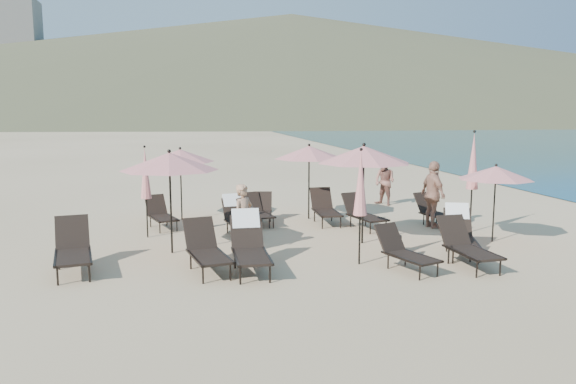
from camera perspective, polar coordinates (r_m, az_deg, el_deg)
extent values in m
plane|color=#D6BA8C|center=(12.55, 8.01, -7.14)|extent=(800.00, 800.00, 0.00)
cone|color=brown|center=(318.83, 0.38, 12.77)|extent=(690.00, 690.00, 55.00)
cone|color=brown|center=(392.89, 18.63, 9.83)|extent=(280.00, 280.00, 32.00)
cube|color=beige|center=(265.55, -26.21, 12.04)|extent=(22.00, 18.00, 48.00)
cube|color=beige|center=(324.38, -18.83, 10.75)|extent=(18.00, 16.00, 38.00)
cube|color=black|center=(12.19, -21.00, -6.21)|extent=(0.90, 1.43, 0.06)
cube|color=black|center=(12.99, -21.08, -3.84)|extent=(0.76, 0.61, 0.69)
cylinder|color=black|center=(11.71, -22.37, -7.88)|extent=(0.04, 0.04, 0.38)
cylinder|color=black|center=(12.82, -22.25, -6.50)|extent=(0.04, 0.04, 0.38)
cylinder|color=black|center=(11.71, -19.52, -7.74)|extent=(0.04, 0.04, 0.38)
cylinder|color=black|center=(12.81, -19.66, -6.36)|extent=(0.04, 0.04, 0.38)
cube|color=black|center=(12.25, -22.57, -6.17)|extent=(0.29, 1.49, 0.04)
cube|color=black|center=(12.24, -19.44, -6.01)|extent=(0.29, 1.49, 0.04)
cube|color=black|center=(11.58, -7.94, -6.57)|extent=(0.88, 1.37, 0.05)
cube|color=black|center=(12.31, -8.95, -4.20)|extent=(0.73, 0.60, 0.65)
cylinder|color=black|center=(11.07, -8.64, -8.31)|extent=(0.04, 0.04, 0.36)
cylinder|color=black|center=(12.09, -9.85, -6.90)|extent=(0.04, 0.04, 0.36)
cylinder|color=black|center=(11.20, -5.87, -8.06)|extent=(0.04, 0.04, 0.36)
cylinder|color=black|center=(12.22, -7.31, -6.69)|extent=(0.04, 0.04, 0.36)
cube|color=black|center=(11.55, -9.54, -6.59)|extent=(0.31, 1.41, 0.04)
cube|color=black|center=(11.70, -6.49, -6.33)|extent=(0.31, 1.41, 0.04)
cube|color=black|center=(11.44, -3.71, -6.60)|extent=(0.70, 1.34, 0.06)
cube|color=black|center=(12.23, -4.23, -4.05)|extent=(0.69, 0.51, 0.69)
cylinder|color=black|center=(10.94, -4.87, -8.41)|extent=(0.04, 0.04, 0.38)
cylinder|color=black|center=(12.03, -5.41, -6.85)|extent=(0.04, 0.04, 0.38)
cylinder|color=black|center=(11.01, -1.85, -8.28)|extent=(0.04, 0.04, 0.38)
cylinder|color=black|center=(12.09, -2.67, -6.74)|extent=(0.04, 0.04, 0.38)
cube|color=black|center=(11.46, -5.41, -6.54)|extent=(0.06, 1.50, 0.04)
cube|color=black|center=(11.54, -2.10, -6.41)|extent=(0.06, 1.50, 0.04)
cube|color=white|center=(12.33, -4.32, -2.70)|extent=(0.60, 0.32, 0.41)
cube|color=black|center=(11.90, 12.58, -6.52)|extent=(0.90, 1.24, 0.05)
cube|color=black|center=(12.37, 10.28, -4.57)|extent=(0.68, 0.58, 0.57)
cylinder|color=black|center=(11.46, 13.24, -7.98)|extent=(0.03, 0.03, 0.31)
cylinder|color=black|center=(12.14, 10.14, -6.96)|extent=(0.03, 0.03, 0.31)
cylinder|color=black|center=(11.78, 14.96, -7.59)|extent=(0.03, 0.03, 0.31)
cylinder|color=black|center=(12.45, 11.84, -6.62)|extent=(0.03, 0.03, 0.31)
cube|color=black|center=(11.75, 11.42, -6.63)|extent=(0.44, 1.19, 0.04)
cube|color=black|center=(12.11, 13.41, -6.23)|extent=(0.44, 1.19, 0.04)
cube|color=black|center=(12.45, 18.40, -5.89)|extent=(0.72, 1.28, 0.05)
cube|color=black|center=(13.07, 16.47, -3.76)|extent=(0.67, 0.51, 0.64)
cylinder|color=black|center=(11.94, 18.62, -7.45)|extent=(0.04, 0.04, 0.35)
cylinder|color=black|center=(12.81, 16.00, -6.26)|extent=(0.04, 0.04, 0.35)
cylinder|color=black|center=(12.24, 20.76, -7.17)|extent=(0.04, 0.04, 0.35)
cylinder|color=black|center=(13.09, 18.05, -6.03)|extent=(0.04, 0.04, 0.35)
cube|color=black|center=(12.33, 17.05, -5.93)|extent=(0.12, 1.40, 0.04)
cube|color=black|center=(12.66, 19.46, -5.66)|extent=(0.12, 1.40, 0.04)
cube|color=black|center=(13.34, 17.29, -4.92)|extent=(1.02, 1.37, 0.05)
cube|color=black|center=(14.08, 16.85, -2.95)|extent=(0.76, 0.65, 0.63)
cylinder|color=black|center=(12.85, 16.41, -6.23)|extent=(0.04, 0.04, 0.35)
cylinder|color=black|center=(13.87, 15.83, -5.14)|extent=(0.04, 0.04, 0.35)
cylinder|color=black|center=(12.94, 18.77, -6.24)|extent=(0.04, 0.04, 0.35)
cylinder|color=black|center=(13.95, 18.01, -5.16)|extent=(0.04, 0.04, 0.35)
cube|color=black|center=(13.35, 15.95, -4.81)|extent=(0.51, 1.32, 0.04)
cube|color=black|center=(13.44, 18.56, -4.84)|extent=(0.51, 1.32, 0.04)
cube|color=white|center=(14.18, 16.80, -1.87)|extent=(0.62, 0.46, 0.38)
cube|color=black|center=(16.12, -12.54, -2.61)|extent=(0.87, 1.22, 0.05)
cube|color=black|center=(16.77, -13.28, -1.27)|extent=(0.67, 0.57, 0.57)
cylinder|color=black|center=(15.65, -12.89, -3.57)|extent=(0.03, 0.03, 0.31)
cylinder|color=black|center=(16.55, -13.79, -2.95)|extent=(0.03, 0.03, 0.31)
cylinder|color=black|center=(15.79, -11.22, -3.41)|extent=(0.03, 0.03, 0.31)
cylinder|color=black|center=(16.67, -12.21, -2.81)|extent=(0.03, 0.03, 0.31)
cube|color=black|center=(16.09, -13.53, -2.63)|extent=(0.41, 1.19, 0.04)
cube|color=black|center=(16.24, -11.66, -2.47)|extent=(0.41, 1.19, 0.04)
cube|color=black|center=(14.95, -4.80, -3.26)|extent=(0.76, 1.21, 0.05)
cube|color=black|center=(15.62, -5.56, -1.72)|extent=(0.65, 0.52, 0.59)
cylinder|color=black|center=(14.47, -5.23, -4.34)|extent=(0.03, 0.03, 0.32)
cylinder|color=black|center=(15.39, -6.18, -3.58)|extent=(0.03, 0.03, 0.32)
cylinder|color=black|center=(14.60, -3.36, -4.20)|extent=(0.03, 0.03, 0.32)
cylinder|color=black|center=(15.52, -4.41, -3.46)|extent=(0.03, 0.03, 0.32)
cube|color=black|center=(14.92, -5.90, -3.26)|extent=(0.24, 1.27, 0.04)
cube|color=black|center=(15.06, -3.81, -3.12)|extent=(0.24, 1.27, 0.04)
cube|color=white|center=(15.71, -5.70, -0.84)|extent=(0.55, 0.34, 0.35)
cube|color=black|center=(16.33, -2.70, -2.29)|extent=(0.76, 1.17, 0.05)
cube|color=black|center=(17.01, -2.61, -0.95)|extent=(0.63, 0.51, 0.56)
cylinder|color=black|center=(15.93, -3.61, -3.17)|extent=(0.03, 0.03, 0.31)
cylinder|color=black|center=(16.85, -3.43, -2.53)|extent=(0.03, 0.03, 0.31)
cylinder|color=black|center=(15.91, -1.91, -3.17)|extent=(0.03, 0.03, 0.31)
cylinder|color=black|center=(16.83, -1.83, -2.53)|extent=(0.03, 0.03, 0.31)
cube|color=black|center=(16.39, -3.64, -2.23)|extent=(0.26, 1.21, 0.04)
cube|color=black|center=(16.37, -1.74, -2.23)|extent=(0.26, 1.21, 0.04)
cube|color=black|center=(16.37, 4.02, -2.13)|extent=(0.67, 1.24, 0.05)
cube|color=black|center=(17.11, 3.39, -0.64)|extent=(0.65, 0.48, 0.63)
cylinder|color=black|center=(15.86, 3.51, -3.15)|extent=(0.04, 0.04, 0.35)
cylinder|color=black|center=(16.87, 2.71, -2.44)|extent=(0.04, 0.04, 0.35)
cylinder|color=black|center=(15.99, 5.36, -3.07)|extent=(0.04, 0.04, 0.35)
cylinder|color=black|center=(16.99, 4.46, -2.38)|extent=(0.04, 0.04, 0.35)
cube|color=black|center=(16.35, 2.93, -2.10)|extent=(0.08, 1.38, 0.04)
cube|color=black|center=(16.49, 5.01, -2.03)|extent=(0.08, 1.38, 0.04)
cube|color=black|center=(15.84, 8.16, -2.61)|extent=(0.87, 1.29, 0.05)
cube|color=black|center=(16.44, 6.68, -1.15)|extent=(0.70, 0.58, 0.61)
cylinder|color=black|center=(15.34, 8.36, -3.65)|extent=(0.04, 0.04, 0.33)
cylinder|color=black|center=(16.17, 6.39, -2.98)|extent=(0.04, 0.04, 0.33)
cylinder|color=black|center=(15.62, 9.92, -3.46)|extent=(0.04, 0.04, 0.33)
cylinder|color=black|center=(16.44, 7.90, -2.83)|extent=(0.04, 0.04, 0.33)
cube|color=black|center=(15.72, 7.17, -2.63)|extent=(0.36, 1.29, 0.04)
cube|color=black|center=(16.04, 8.94, -2.45)|extent=(0.36, 1.29, 0.04)
cube|color=black|center=(16.61, 15.40, -2.36)|extent=(0.86, 1.24, 0.05)
cube|color=black|center=(17.13, 13.74, -1.04)|extent=(0.67, 0.57, 0.58)
cylinder|color=black|center=(16.14, 15.84, -3.30)|extent=(0.03, 0.03, 0.32)
cylinder|color=black|center=(16.85, 13.62, -2.73)|extent=(0.03, 0.03, 0.32)
cylinder|color=black|center=(16.47, 17.10, -3.12)|extent=(0.03, 0.03, 0.32)
cylinder|color=black|center=(17.17, 14.87, -2.57)|extent=(0.03, 0.03, 0.32)
cube|color=black|center=(16.46, 14.56, -2.39)|extent=(0.37, 1.23, 0.04)
cube|color=black|center=(16.83, 16.00, -2.21)|extent=(0.37, 1.23, 0.04)
cube|color=black|center=(16.22, -2.89, -2.35)|extent=(0.78, 1.19, 0.05)
cube|color=black|center=(16.86, -3.75, -1.01)|extent=(0.64, 0.52, 0.57)
cylinder|color=black|center=(15.75, -3.12, -3.29)|extent=(0.03, 0.03, 0.31)
cylinder|color=black|center=(16.62, -4.23, -2.68)|extent=(0.03, 0.03, 0.31)
cylinder|color=black|center=(15.91, -1.51, -3.16)|extent=(0.03, 0.03, 0.31)
cylinder|color=black|center=(16.78, -2.69, -2.56)|extent=(0.03, 0.03, 0.31)
cube|color=black|center=(16.17, -3.86, -2.36)|extent=(0.29, 1.22, 0.04)
cube|color=black|center=(16.35, -2.03, -2.22)|extent=(0.29, 1.22, 0.04)
cylinder|color=black|center=(13.31, -11.82, -1.35)|extent=(0.05, 0.05, 2.27)
cone|color=pink|center=(13.18, -11.96, 3.05)|extent=(2.27, 2.27, 0.41)
sphere|color=black|center=(13.16, -11.99, 4.08)|extent=(0.09, 0.09, 0.09)
cylinder|color=black|center=(14.11, 7.62, -0.52)|extent=(0.05, 0.05, 2.35)
cone|color=pink|center=(13.98, 7.71, 3.79)|extent=(2.35, 2.35, 0.43)
sphere|color=black|center=(13.97, 7.73, 4.80)|extent=(0.09, 0.09, 0.09)
cylinder|color=black|center=(15.09, 20.20, -1.33)|extent=(0.04, 0.04, 1.86)
cone|color=pink|center=(14.98, 20.36, 1.84)|extent=(1.86, 1.86, 0.34)
sphere|color=black|center=(14.96, 20.40, 2.58)|extent=(0.07, 0.07, 0.07)
cylinder|color=black|center=(17.31, -10.81, 0.58)|extent=(0.04, 0.04, 2.06)
cone|color=pink|center=(17.21, -10.89, 3.66)|extent=(2.06, 2.06, 0.37)
sphere|color=black|center=(17.20, -10.91, 4.38)|extent=(0.08, 0.08, 0.08)
cylinder|color=black|center=(17.16, 2.14, 0.80)|extent=(0.05, 0.05, 2.15)
cone|color=pink|center=(17.06, 2.15, 4.05)|extent=(2.15, 2.15, 0.39)
sphere|color=black|center=(17.04, 2.16, 4.81)|extent=(0.08, 0.08, 0.08)
cylinder|color=black|center=(12.30, 7.28, -4.83)|extent=(0.04, 0.04, 1.09)
cone|color=pink|center=(12.08, 7.38, 0.89)|extent=(0.30, 0.30, 1.39)
sphere|color=black|center=(12.01, 7.45, 4.31)|extent=(0.07, 0.07, 0.07)
cylinder|color=black|center=(16.14, 18.07, -1.81)|extent=(0.04, 0.04, 1.20)
cone|color=pink|center=(15.97, 18.29, 3.00)|extent=(0.33, 0.33, 1.52)
sphere|color=black|center=(15.92, 18.43, 5.85)|extent=(0.08, 0.08, 0.08)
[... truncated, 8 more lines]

